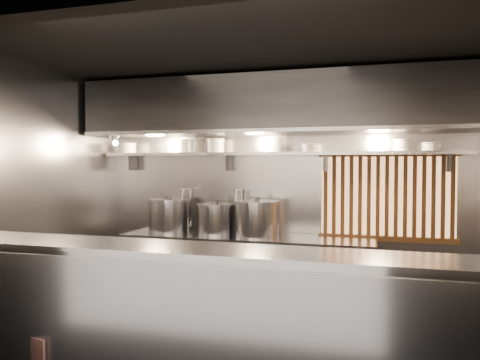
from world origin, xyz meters
The scene contains 24 objects.
floor centered at (0.00, 0.00, 0.00)m, with size 4.50×4.50×0.00m, color black.
ceiling centered at (0.00, 0.00, 2.80)m, with size 4.50×4.50×0.00m, color black.
wall_back centered at (0.00, 1.50, 1.40)m, with size 4.50×4.50×0.00m, color gray.
wall_left centered at (-2.25, 0.00, 1.40)m, with size 3.00×3.00×0.00m, color gray.
serving_counter centered at (0.00, -0.96, 0.57)m, with size 4.50×0.56×1.13m.
cooking_bench centered at (-0.30, 1.13, 0.45)m, with size 3.00×0.70×0.90m, color #9D9DA2.
bowl_shelf centered at (0.00, 1.32, 1.88)m, with size 4.40×0.34×0.04m, color #9D9DA2.
exhaust_hood centered at (0.00, 1.10, 2.42)m, with size 4.40×0.81×0.65m.
wood_screen centered at (1.30, 1.45, 1.38)m, with size 1.56×0.09×1.04m.
faucet_left centered at (-1.15, 1.37, 1.31)m, with size 0.04×0.30×0.50m.
faucet_right centered at (-0.45, 1.37, 1.31)m, with size 0.04×0.30×0.50m.
heat_lamp centered at (-1.90, 0.85, 2.07)m, with size 0.25×0.35×0.20m.
pendant_bulb centered at (-0.10, 1.20, 1.96)m, with size 0.09×0.09×0.19m.
stock_pot_left centered at (-1.33, 1.17, 1.11)m, with size 0.67×0.67×0.46m.
stock_pot_mid centered at (-0.17, 1.13, 1.11)m, with size 0.60×0.60×0.46m.
stock_pot_right centered at (-0.70, 1.16, 1.09)m, with size 0.56×0.56×0.41m.
red_placard centered at (-1.36, -1.22, 0.25)m, with size 0.23×0.02×0.32m, color #B52613.
bowl_stack_0 centered at (-1.98, 1.32, 1.97)m, with size 0.23×0.23×0.13m.
bowl_stack_1 centered at (-1.16, 1.32, 1.98)m, with size 0.21×0.21×0.17m.
bowl_stack_2 centered at (-0.75, 1.32, 1.98)m, with size 0.22×0.22×0.17m.
bowl_stack_3 centered at (0.05, 1.32, 1.98)m, with size 0.20×0.20×0.17m.
bowl_stack_4 centered at (0.44, 1.32, 1.95)m, with size 0.24×0.24×0.09m.
bowl_stack_5 centered at (1.45, 1.32, 1.97)m, with size 0.20×0.20×0.13m.
bowl_stack_6 centered at (1.77, 1.32, 1.95)m, with size 0.23×0.23×0.09m.
Camera 1 is at (1.18, -4.21, 1.76)m, focal length 35.00 mm.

